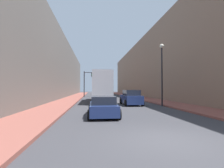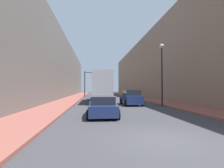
{
  "view_description": "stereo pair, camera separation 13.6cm",
  "coord_description": "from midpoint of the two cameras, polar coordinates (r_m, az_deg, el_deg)",
  "views": [
    {
      "loc": [
        -2.74,
        -6.15,
        1.92
      ],
      "look_at": [
        -0.49,
        14.24,
        2.43
      ],
      "focal_mm": 28.0,
      "sensor_mm": 36.0,
      "label": 1
    },
    {
      "loc": [
        -2.61,
        -6.17,
        1.92
      ],
      "look_at": [
        -0.49,
        14.24,
        2.43
      ],
      "focal_mm": 28.0,
      "sensor_mm": 36.0,
      "label": 2
    }
  ],
  "objects": [
    {
      "name": "ground_plane",
      "position": [
        6.98,
        17.66,
        -17.28
      ],
      "size": [
        200.0,
        200.0,
        0.0
      ],
      "primitive_type": "plane",
      "color": "#38383D"
    },
    {
      "name": "sidewalk_right",
      "position": [
        37.35,
        8.29,
        -4.24
      ],
      "size": [
        3.31,
        80.0,
        0.15
      ],
      "color": "brown",
      "rests_on": "ground"
    },
    {
      "name": "sidewalk_left",
      "position": [
        36.41,
        -11.95,
        -4.29
      ],
      "size": [
        3.31,
        80.0,
        0.15
      ],
      "color": "brown",
      "rests_on": "ground"
    },
    {
      "name": "building_right",
      "position": [
        38.99,
        14.93,
        5.57
      ],
      "size": [
        6.0,
        80.0,
        13.26
      ],
      "color": "#846B56",
      "rests_on": "ground"
    },
    {
      "name": "building_left",
      "position": [
        37.37,
        -19.05,
        5.07
      ],
      "size": [
        6.0,
        80.0,
        12.18
      ],
      "color": "#66605B",
      "rests_on": "ground"
    },
    {
      "name": "semi_truck",
      "position": [
        25.36,
        -3.55,
        -0.65
      ],
      "size": [
        2.41,
        12.2,
        4.05
      ],
      "color": "#B2B7C1",
      "rests_on": "ground"
    },
    {
      "name": "sedan_car",
      "position": [
        12.14,
        -2.92,
        -7.35
      ],
      "size": [
        2.03,
        4.24,
        1.39
      ],
      "color": "navy",
      "rests_on": "ground"
    },
    {
      "name": "suv_car",
      "position": [
        20.38,
        6.39,
        -4.5
      ],
      "size": [
        2.06,
        4.61,
        1.73
      ],
      "color": "navy",
      "rests_on": "ground"
    },
    {
      "name": "traffic_signal_gantry",
      "position": [
        40.04,
        -6.98,
        1.58
      ],
      "size": [
        5.33,
        0.35,
        5.82
      ],
      "color": "black",
      "rests_on": "ground"
    },
    {
      "name": "street_lamp",
      "position": [
        19.66,
        16.16,
        5.65
      ],
      "size": [
        0.44,
        0.44,
        6.72
      ],
      "color": "black",
      "rests_on": "ground"
    }
  ]
}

